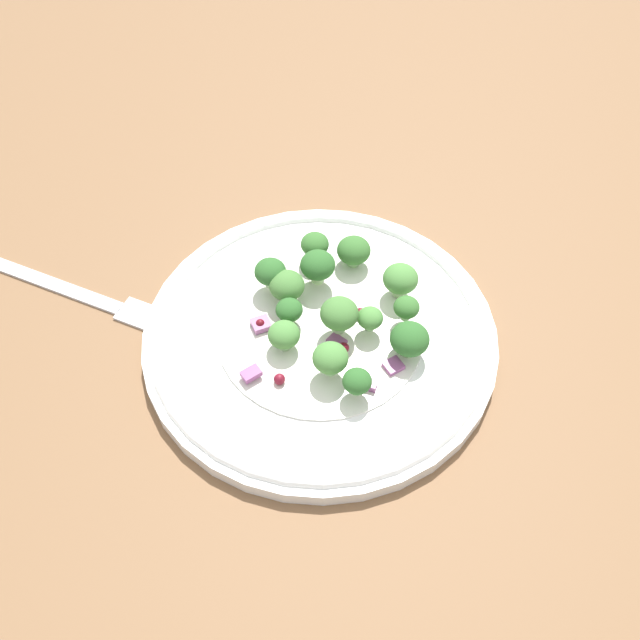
# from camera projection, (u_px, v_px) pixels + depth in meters

# --- Properties ---
(ground_plane) EXTENTS (1.80, 1.80, 0.02)m
(ground_plane) POSITION_uv_depth(u_px,v_px,m) (342.00, 332.00, 0.59)
(ground_plane) COLOR brown
(plate) EXTENTS (0.27, 0.27, 0.02)m
(plate) POSITION_uv_depth(u_px,v_px,m) (320.00, 335.00, 0.56)
(plate) COLOR white
(plate) RESTS_ON ground_plane
(dressing_pool) EXTENTS (0.16, 0.16, 0.00)m
(dressing_pool) POSITION_uv_depth(u_px,v_px,m) (320.00, 331.00, 0.56)
(dressing_pool) COLOR white
(dressing_pool) RESTS_ON plate
(broccoli_floret_0) EXTENTS (0.02, 0.02, 0.02)m
(broccoli_floret_0) POSITION_uv_depth(u_px,v_px,m) (406.00, 312.00, 0.54)
(broccoli_floret_0) COLOR #8EB77A
(broccoli_floret_0) RESTS_ON plate
(broccoli_floret_1) EXTENTS (0.03, 0.03, 0.03)m
(broccoli_floret_1) POSITION_uv_depth(u_px,v_px,m) (353.00, 251.00, 0.59)
(broccoli_floret_1) COLOR #9EC684
(broccoli_floret_1) RESTS_ON plate
(broccoli_floret_2) EXTENTS (0.03, 0.03, 0.03)m
(broccoli_floret_2) POSITION_uv_depth(u_px,v_px,m) (328.00, 358.00, 0.52)
(broccoli_floret_2) COLOR #8EB77A
(broccoli_floret_2) RESTS_ON plate
(broccoli_floret_3) EXTENTS (0.03, 0.03, 0.03)m
(broccoli_floret_3) POSITION_uv_depth(u_px,v_px,m) (287.00, 286.00, 0.56)
(broccoli_floret_3) COLOR #ADD18E
(broccoli_floret_3) RESTS_ON plate
(broccoli_floret_4) EXTENTS (0.03, 0.03, 0.03)m
(broccoli_floret_4) POSITION_uv_depth(u_px,v_px,m) (400.00, 279.00, 0.56)
(broccoli_floret_4) COLOR #ADD18E
(broccoli_floret_4) RESTS_ON plate
(broccoli_floret_5) EXTENTS (0.03, 0.03, 0.03)m
(broccoli_floret_5) POSITION_uv_depth(u_px,v_px,m) (410.00, 340.00, 0.53)
(broccoli_floret_5) COLOR #ADD18E
(broccoli_floret_5) RESTS_ON plate
(broccoli_floret_6) EXTENTS (0.02, 0.02, 0.02)m
(broccoli_floret_6) POSITION_uv_depth(u_px,v_px,m) (284.00, 335.00, 0.54)
(broccoli_floret_6) COLOR #8EB77A
(broccoli_floret_6) RESTS_ON plate
(broccoli_floret_7) EXTENTS (0.02, 0.02, 0.02)m
(broccoli_floret_7) POSITION_uv_depth(u_px,v_px,m) (289.00, 310.00, 0.55)
(broccoli_floret_7) COLOR #9EC684
(broccoli_floret_7) RESTS_ON plate
(broccoli_floret_8) EXTENTS (0.02, 0.02, 0.02)m
(broccoli_floret_8) POSITION_uv_depth(u_px,v_px,m) (370.00, 318.00, 0.54)
(broccoli_floret_8) COLOR #8EB77A
(broccoli_floret_8) RESTS_ON plate
(broccoli_floret_9) EXTENTS (0.02, 0.02, 0.03)m
(broccoli_floret_9) POSITION_uv_depth(u_px,v_px,m) (270.00, 272.00, 0.57)
(broccoli_floret_9) COLOR #ADD18E
(broccoli_floret_9) RESTS_ON plate
(broccoli_floret_10) EXTENTS (0.03, 0.03, 0.03)m
(broccoli_floret_10) POSITION_uv_depth(u_px,v_px,m) (333.00, 313.00, 0.54)
(broccoli_floret_10) COLOR #8EB77A
(broccoli_floret_10) RESTS_ON plate
(broccoli_floret_11) EXTENTS (0.03, 0.03, 0.03)m
(broccoli_floret_11) POSITION_uv_depth(u_px,v_px,m) (318.00, 266.00, 0.57)
(broccoli_floret_11) COLOR #ADD18E
(broccoli_floret_11) RESTS_ON plate
(broccoli_floret_12) EXTENTS (0.02, 0.02, 0.02)m
(broccoli_floret_12) POSITION_uv_depth(u_px,v_px,m) (357.00, 382.00, 0.51)
(broccoli_floret_12) COLOR #8EB77A
(broccoli_floret_12) RESTS_ON plate
(broccoli_floret_13) EXTENTS (0.02, 0.02, 0.02)m
(broccoli_floret_13) POSITION_uv_depth(u_px,v_px,m) (315.00, 245.00, 0.59)
(broccoli_floret_13) COLOR #8EB77A
(broccoli_floret_13) RESTS_ON plate
(cranberry_0) EXTENTS (0.01, 0.01, 0.01)m
(cranberry_0) POSITION_uv_depth(u_px,v_px,m) (343.00, 348.00, 0.54)
(cranberry_0) COLOR #4C0A14
(cranberry_0) RESTS_ON plate
(cranberry_1) EXTENTS (0.01, 0.01, 0.01)m
(cranberry_1) POSITION_uv_depth(u_px,v_px,m) (361.00, 310.00, 0.56)
(cranberry_1) COLOR maroon
(cranberry_1) RESTS_ON plate
(cranberry_2) EXTENTS (0.01, 0.01, 0.01)m
(cranberry_2) POSITION_uv_depth(u_px,v_px,m) (317.00, 268.00, 0.59)
(cranberry_2) COLOR maroon
(cranberry_2) RESTS_ON plate
(cranberry_3) EXTENTS (0.01, 0.01, 0.01)m
(cranberry_3) POSITION_uv_depth(u_px,v_px,m) (279.00, 379.00, 0.52)
(cranberry_3) COLOR maroon
(cranberry_3) RESTS_ON plate
(cranberry_4) EXTENTS (0.01, 0.01, 0.01)m
(cranberry_4) POSITION_uv_depth(u_px,v_px,m) (260.00, 324.00, 0.55)
(cranberry_4) COLOR maroon
(cranberry_4) RESTS_ON plate
(onion_bit_0) EXTENTS (0.01, 0.01, 0.01)m
(onion_bit_0) POSITION_uv_depth(u_px,v_px,m) (370.00, 385.00, 0.52)
(onion_bit_0) COLOR #934C84
(onion_bit_0) RESTS_ON plate
(onion_bit_1) EXTENTS (0.02, 0.02, 0.00)m
(onion_bit_1) POSITION_uv_depth(u_px,v_px,m) (393.00, 366.00, 0.53)
(onion_bit_1) COLOR #934C84
(onion_bit_1) RESTS_ON plate
(onion_bit_2) EXTENTS (0.02, 0.02, 0.00)m
(onion_bit_2) POSITION_uv_depth(u_px,v_px,m) (251.00, 374.00, 0.53)
(onion_bit_2) COLOR #843D75
(onion_bit_2) RESTS_ON plate
(onion_bit_3) EXTENTS (0.02, 0.02, 0.00)m
(onion_bit_3) POSITION_uv_depth(u_px,v_px,m) (335.00, 342.00, 0.55)
(onion_bit_3) COLOR #934C84
(onion_bit_3) RESTS_ON plate
(onion_bit_4) EXTENTS (0.02, 0.02, 0.01)m
(onion_bit_4) POSITION_uv_depth(u_px,v_px,m) (261.00, 324.00, 0.56)
(onion_bit_4) COLOR #A35B93
(onion_bit_4) RESTS_ON plate
(fork) EXTENTS (0.19, 0.06, 0.01)m
(fork) POSITION_uv_depth(u_px,v_px,m) (75.00, 290.00, 0.60)
(fork) COLOR silver
(fork) RESTS_ON ground_plane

